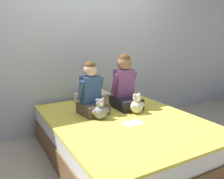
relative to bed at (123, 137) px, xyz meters
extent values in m
plane|color=#B2A899|center=(0.00, 0.00, -0.22)|extent=(14.00, 14.00, 0.00)
cube|color=silver|center=(0.00, 1.08, 1.03)|extent=(8.00, 0.06, 2.50)
cube|color=brown|center=(0.00, 0.00, -0.10)|extent=(1.56, 2.00, 0.26)
cube|color=silver|center=(0.00, 0.00, 0.12)|extent=(1.53, 1.96, 0.16)
cube|color=#E5D64C|center=(0.00, 0.00, 0.21)|extent=(1.55, 1.98, 0.03)
cube|color=brown|center=(-0.23, 0.32, 0.29)|extent=(0.33, 0.35, 0.13)
cube|color=#33518E|center=(-0.24, 0.36, 0.52)|extent=(0.24, 0.16, 0.32)
sphere|color=beige|center=(-0.24, 0.36, 0.75)|extent=(0.16, 0.16, 0.16)
sphere|color=brown|center=(-0.24, 0.36, 0.78)|extent=(0.14, 0.14, 0.14)
cylinder|color=#33518E|center=(-0.36, 0.35, 0.53)|extent=(0.07, 0.15, 0.26)
cylinder|color=#33518E|center=(-0.11, 0.38, 0.53)|extent=(0.07, 0.15, 0.26)
cube|color=black|center=(0.23, 0.32, 0.30)|extent=(0.30, 0.39, 0.14)
cube|color=#7F4789|center=(0.23, 0.38, 0.54)|extent=(0.24, 0.14, 0.35)
sphere|color=#9E7051|center=(0.23, 0.38, 0.80)|extent=(0.19, 0.19, 0.19)
sphere|color=brown|center=(0.23, 0.38, 0.84)|extent=(0.16, 0.16, 0.16)
cylinder|color=#7F4789|center=(0.10, 0.38, 0.55)|extent=(0.06, 0.15, 0.28)
cylinder|color=#7F4789|center=(0.37, 0.37, 0.55)|extent=(0.06, 0.15, 0.28)
sphere|color=#939399|center=(-0.23, 0.12, 0.30)|extent=(0.15, 0.15, 0.15)
sphere|color=#939399|center=(-0.23, 0.12, 0.41)|extent=(0.09, 0.09, 0.09)
sphere|color=beige|center=(-0.24, 0.08, 0.41)|extent=(0.04, 0.04, 0.04)
sphere|color=#939399|center=(-0.26, 0.13, 0.45)|extent=(0.04, 0.04, 0.04)
sphere|color=#939399|center=(-0.20, 0.12, 0.45)|extent=(0.04, 0.04, 0.04)
sphere|color=#939399|center=(-0.30, 0.12, 0.32)|extent=(0.06, 0.06, 0.06)
sphere|color=#939399|center=(-0.16, 0.10, 0.32)|extent=(0.06, 0.06, 0.06)
sphere|color=silver|center=(0.23, 0.08, 0.31)|extent=(0.15, 0.15, 0.15)
sphere|color=silver|center=(0.23, 0.08, 0.42)|extent=(0.10, 0.10, 0.10)
sphere|color=white|center=(0.24, 0.04, 0.41)|extent=(0.04, 0.04, 0.04)
sphere|color=silver|center=(0.20, 0.08, 0.45)|extent=(0.04, 0.04, 0.04)
sphere|color=silver|center=(0.27, 0.09, 0.45)|extent=(0.04, 0.04, 0.04)
sphere|color=silver|center=(0.16, 0.06, 0.33)|extent=(0.06, 0.06, 0.06)
sphere|color=silver|center=(0.31, 0.08, 0.33)|extent=(0.06, 0.06, 0.06)
cube|color=beige|center=(0.00, 0.82, 0.28)|extent=(0.46, 0.29, 0.11)
cube|color=white|center=(0.01, -0.17, 0.23)|extent=(0.21, 0.15, 0.00)
camera|label=1|loc=(-1.35, -2.13, 1.16)|focal=38.00mm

